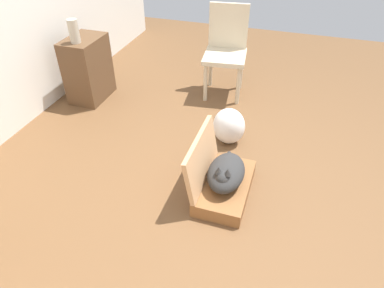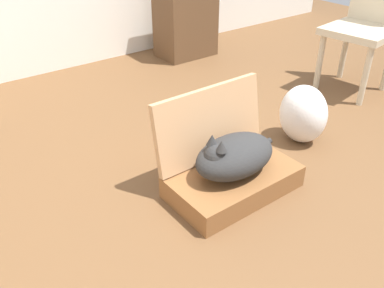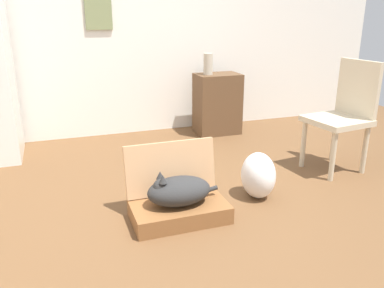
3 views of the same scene
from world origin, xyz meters
TOP-DOWN VIEW (x-y plane):
  - ground_plane at (0.00, 0.00)m, footprint 7.68×7.68m
  - suitcase_base at (-0.11, 0.02)m, footprint 0.66×0.38m
  - suitcase_lid at (-0.11, 0.22)m, footprint 0.66×0.10m
  - cat at (-0.12, 0.02)m, footprint 0.52×0.28m
  - plastic_bag_white at (0.57, 0.16)m, footprint 0.25×0.30m
  - side_table at (0.93, 1.85)m, footprint 0.50×0.34m
  - vase_tall at (0.81, 1.84)m, footprint 0.10×0.10m
  - chair at (1.55, 0.44)m, footprint 0.52×0.51m

SIDE VIEW (x-z plane):
  - ground_plane at x=0.00m, z-range 0.00..0.00m
  - suitcase_base at x=-0.11m, z-range 0.00..0.12m
  - plastic_bag_white at x=0.57m, z-range 0.00..0.36m
  - cat at x=-0.12m, z-range 0.10..0.34m
  - suitcase_lid at x=-0.11m, z-range 0.12..0.50m
  - side_table at x=0.93m, z-range 0.00..0.70m
  - chair at x=1.55m, z-range 0.04..1.01m
  - vase_tall at x=0.81m, z-range 0.70..0.93m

